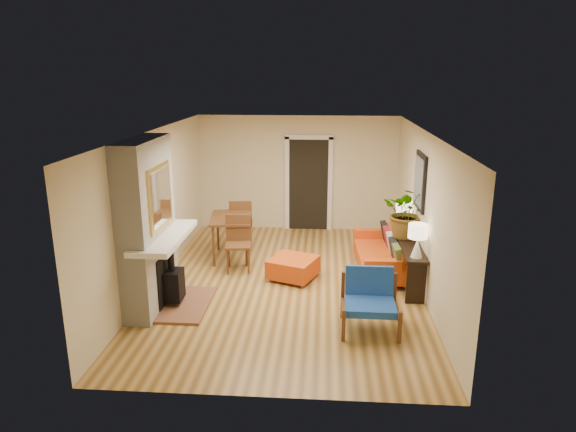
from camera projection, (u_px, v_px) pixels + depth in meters
name	position (u px, v px, depth m)	size (l,w,h in m)	color
room_shell	(324.00, 182.00, 11.04)	(6.50, 6.50, 6.50)	tan
fireplace	(150.00, 229.00, 7.73)	(1.09, 1.68, 2.60)	white
sofa	(384.00, 254.00, 9.34)	(0.88, 1.89, 0.73)	silver
ottoman	(293.00, 267.00, 9.03)	(0.96, 0.96, 0.38)	silver
blue_chair	(370.00, 297.00, 7.27)	(0.81, 0.79, 0.84)	brown
dining_table	(235.00, 225.00, 9.94)	(0.95, 1.92, 1.01)	brown
console_table	(409.00, 251.00, 8.76)	(0.34, 1.85, 0.72)	black
lamp_near	(418.00, 237.00, 7.95)	(0.30, 0.30, 0.54)	white
lamp_far	(404.00, 212.00, 9.37)	(0.30, 0.30, 0.54)	white
houseplant	(408.00, 212.00, 8.87)	(0.83, 0.72, 0.92)	#1E5919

